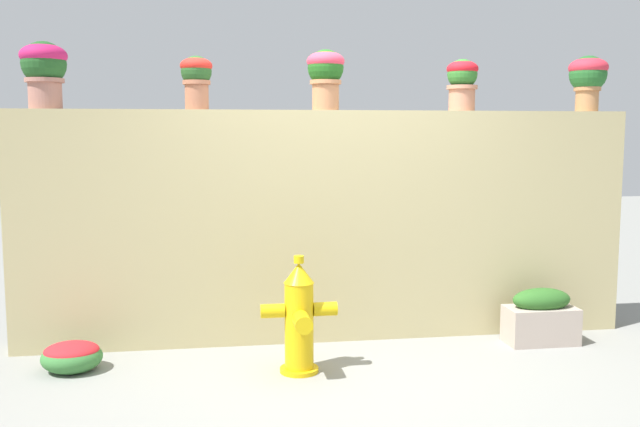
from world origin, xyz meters
The scene contains 10 objects.
ground_plane centered at (0.00, 0.00, 0.00)m, with size 24.00×24.00×0.00m, color gray.
stone_wall centered at (0.00, 1.01, 0.90)m, with size 4.80×0.31×1.80m, color tan.
potted_plant_0 centered at (-2.10, 1.02, 2.10)m, with size 0.34×0.34×0.49m.
potted_plant_1 centered at (-1.01, 0.97, 2.05)m, with size 0.24×0.24×0.40m.
potted_plant_2 centered at (-0.03, 0.97, 2.09)m, with size 0.29×0.29×0.46m.
potted_plant_3 centered at (1.08, 1.03, 2.05)m, with size 0.25×0.25×0.41m.
potted_plant_4 centered at (2.14, 1.00, 2.09)m, with size 0.31×0.31×0.45m.
fire_hydrant centered at (-0.33, 0.21, 0.37)m, with size 0.52×0.41×0.81m.
flower_bush_left centered at (-1.88, 0.48, 0.11)m, with size 0.41×0.37×0.21m.
planter_box centered at (1.60, 0.59, 0.21)m, with size 0.54×0.28×0.44m.
Camera 1 is at (-0.89, -4.35, 1.63)m, focal length 39.00 mm.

